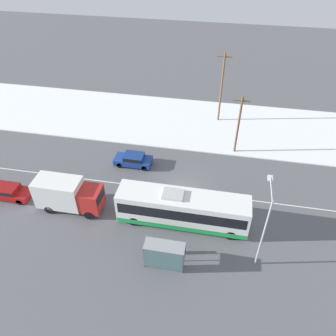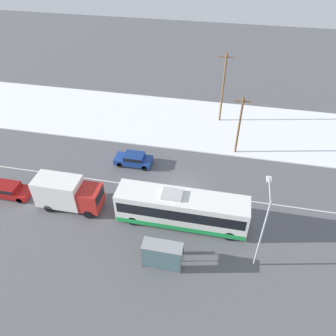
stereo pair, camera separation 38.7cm
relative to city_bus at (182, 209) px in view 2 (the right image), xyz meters
The scene contains 12 objects.
ground_plane 4.36m from the city_bus, 97.72° to the left, with size 120.00×120.00×0.00m, color #56565B.
snow_lot 17.28m from the city_bus, 91.80° to the left, with size 80.00×12.42×0.12m.
lane_marking_center 4.36m from the city_bus, 97.72° to the left, with size 60.00×0.12×0.00m.
city_bus is the anchor object (origin of this frame).
box_truck 10.76m from the city_bus, behind, with size 6.16×2.30×3.27m.
sedan_car 9.87m from the city_bus, 131.92° to the left, with size 4.09×1.80×1.35m.
parked_car_near_truck 17.41m from the city_bus, behind, with size 4.55×1.80×1.33m.
pedestrian_at_stop 3.96m from the city_bus, 106.69° to the right, with size 0.63×0.28×1.75m.
bus_shelter 5.02m from the city_bus, 98.02° to the right, with size 3.18×1.20×2.40m.
streetlamp 7.63m from the city_bus, 22.58° to the right, with size 0.36×2.95×7.20m.
utility_pole_roadside 12.75m from the city_bus, 69.69° to the left, with size 1.80×0.24×7.12m.
utility_pole_snowlot 18.91m from the city_bus, 83.83° to the left, with size 1.80×0.24×9.12m.
Camera 2 is at (3.36, -23.86, 22.86)m, focal length 35.00 mm.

